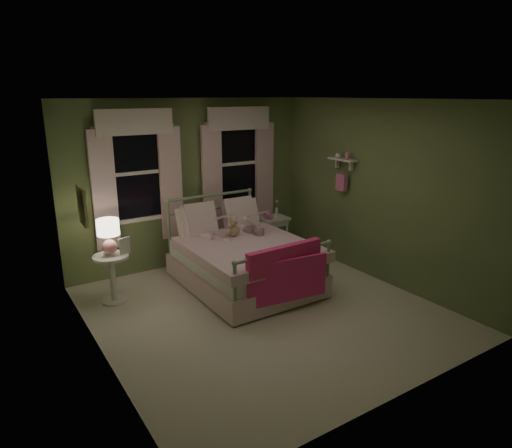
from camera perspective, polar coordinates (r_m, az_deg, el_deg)
room_shell at (r=5.47m, az=1.04°, el=1.57°), size 4.20×4.20×4.20m
bed at (r=6.50m, az=-1.67°, el=-4.51°), size 1.58×2.04×1.18m
pink_throw at (r=5.62m, az=3.77°, el=-5.43°), size 1.10×0.23×0.71m
child_left at (r=6.55m, az=-5.72°, el=0.81°), size 0.33×0.27×0.77m
child_right at (r=6.81m, az=-1.53°, el=1.57°), size 0.42×0.35×0.79m
book_left at (r=6.33m, az=-4.68°, el=0.39°), size 0.21×0.14×0.26m
book_right at (r=6.62m, az=-0.40°, el=0.74°), size 0.22×0.15×0.26m
teddy_bear at (r=6.59m, az=-2.88°, el=-0.50°), size 0.23×0.18×0.30m
nightstand_left at (r=6.27m, az=-17.55°, el=-5.74°), size 0.46×0.46×0.65m
table_lamp at (r=6.10m, az=-17.97°, el=-1.05°), size 0.28×0.28×0.46m
book_nightstand at (r=6.14m, az=-16.63°, el=-3.74°), size 0.22×0.26×0.02m
nightstand_right at (r=7.73m, az=2.05°, el=0.14°), size 0.50×0.40×0.64m
pink_toy at (r=7.63m, az=1.47°, el=1.16°), size 0.14×0.20×0.14m
bud_vase at (r=7.77m, az=2.59°, el=2.05°), size 0.06×0.06×0.28m
window_left at (r=6.84m, az=-14.63°, el=6.75°), size 1.34×0.13×1.96m
window_right at (r=7.54m, az=-2.20°, el=8.07°), size 1.34×0.13×1.96m
wall_shelf at (r=7.13m, az=10.70°, el=6.54°), size 0.15×0.50×0.60m
framed_picture at (r=5.22m, az=-20.89°, el=2.09°), size 0.03×0.32×0.42m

